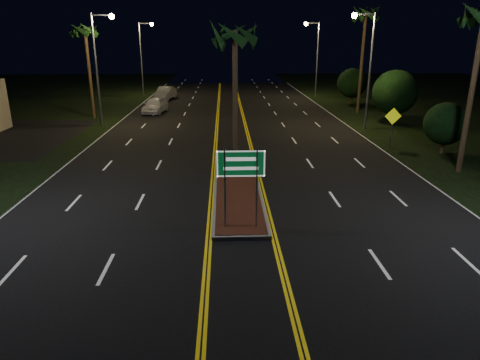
{
  "coord_description": "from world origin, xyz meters",
  "views": [
    {
      "loc": [
        -0.6,
        -12.41,
        7.12
      ],
      "look_at": [
        -0.02,
        3.28,
        1.9
      ],
      "focal_mm": 32.0,
      "sensor_mm": 36.0,
      "label": 1
    }
  ],
  "objects_px": {
    "palm_left_far": "(85,31)",
    "palm_right_far": "(366,15)",
    "median_island": "(237,191)",
    "warning_sign": "(393,121)",
    "streetlight_left_mid": "(100,57)",
    "palm_median": "(235,35)",
    "shrub_near": "(446,124)",
    "car_near": "(155,104)",
    "streetlight_right_mid": "(366,58)",
    "shrub_mid": "(395,92)",
    "streetlight_left_far": "(144,50)",
    "streetlight_right_far": "(315,51)",
    "highway_sign": "(241,171)",
    "shrub_far": "(352,83)",
    "car_far": "(165,92)"
  },
  "relations": [
    {
      "from": "streetlight_left_mid",
      "to": "shrub_mid",
      "type": "xyz_separation_m",
      "value": [
        24.61,
        0.0,
        -2.93
      ]
    },
    {
      "from": "streetlight_left_far",
      "to": "car_far",
      "type": "xyz_separation_m",
      "value": [
        2.87,
        -3.37,
        -4.77
      ]
    },
    {
      "from": "car_near",
      "to": "warning_sign",
      "type": "bearing_deg",
      "value": -31.82
    },
    {
      "from": "highway_sign",
      "to": "shrub_near",
      "type": "xyz_separation_m",
      "value": [
        13.5,
        11.2,
        -0.46
      ]
    },
    {
      "from": "palm_right_far",
      "to": "car_near",
      "type": "distance_m",
      "value": 21.91
    },
    {
      "from": "streetlight_right_mid",
      "to": "palm_median",
      "type": "bearing_deg",
      "value": -132.7
    },
    {
      "from": "highway_sign",
      "to": "warning_sign",
      "type": "distance_m",
      "value": 16.97
    },
    {
      "from": "shrub_near",
      "to": "shrub_mid",
      "type": "xyz_separation_m",
      "value": [
        0.5,
        10.0,
        0.78
      ]
    },
    {
      "from": "streetlight_right_far",
      "to": "warning_sign",
      "type": "height_order",
      "value": "streetlight_right_far"
    },
    {
      "from": "median_island",
      "to": "warning_sign",
      "type": "relative_size",
      "value": 3.82
    },
    {
      "from": "streetlight_left_far",
      "to": "palm_right_far",
      "type": "bearing_deg",
      "value": -30.88
    },
    {
      "from": "median_island",
      "to": "palm_left_far",
      "type": "distance_m",
      "value": 25.76
    },
    {
      "from": "streetlight_left_mid",
      "to": "streetlight_left_far",
      "type": "height_order",
      "value": "same"
    },
    {
      "from": "shrub_mid",
      "to": "car_far",
      "type": "bearing_deg",
      "value": 142.58
    },
    {
      "from": "highway_sign",
      "to": "shrub_far",
      "type": "height_order",
      "value": "shrub_far"
    },
    {
      "from": "palm_left_far",
      "to": "palm_right_far",
      "type": "relative_size",
      "value": 0.85
    },
    {
      "from": "palm_median",
      "to": "streetlight_left_far",
      "type": "bearing_deg",
      "value": 107.58
    },
    {
      "from": "palm_left_far",
      "to": "shrub_near",
      "type": "height_order",
      "value": "palm_left_far"
    },
    {
      "from": "streetlight_left_far",
      "to": "shrub_far",
      "type": "bearing_deg",
      "value": -18.14
    },
    {
      "from": "palm_right_far",
      "to": "car_near",
      "type": "xyz_separation_m",
      "value": [
        -20.29,
        0.74,
        -8.25
      ]
    },
    {
      "from": "palm_right_far",
      "to": "warning_sign",
      "type": "xyz_separation_m",
      "value": [
        -2.0,
        -14.13,
        -7.38
      ]
    },
    {
      "from": "median_island",
      "to": "car_near",
      "type": "bearing_deg",
      "value": 107.51
    },
    {
      "from": "palm_right_far",
      "to": "warning_sign",
      "type": "bearing_deg",
      "value": -98.06
    },
    {
      "from": "shrub_mid",
      "to": "car_far",
      "type": "distance_m",
      "value": 27.44
    },
    {
      "from": "shrub_mid",
      "to": "streetlight_left_mid",
      "type": "bearing_deg",
      "value": 180.0
    },
    {
      "from": "palm_median",
      "to": "palm_left_far",
      "type": "xyz_separation_m",
      "value": [
        -12.8,
        17.5,
        0.47
      ]
    },
    {
      "from": "palm_left_far",
      "to": "shrub_mid",
      "type": "height_order",
      "value": "palm_left_far"
    },
    {
      "from": "median_island",
      "to": "palm_left_far",
      "type": "xyz_separation_m",
      "value": [
        -12.8,
        21.0,
        7.66
      ]
    },
    {
      "from": "shrub_mid",
      "to": "car_near",
      "type": "height_order",
      "value": "shrub_mid"
    },
    {
      "from": "streetlight_right_mid",
      "to": "car_near",
      "type": "distance_m",
      "value": 20.66
    },
    {
      "from": "median_island",
      "to": "shrub_mid",
      "type": "bearing_deg",
      "value": 50.53
    },
    {
      "from": "median_island",
      "to": "shrub_near",
      "type": "height_order",
      "value": "shrub_near"
    },
    {
      "from": "palm_median",
      "to": "car_far",
      "type": "height_order",
      "value": "palm_median"
    },
    {
      "from": "palm_median",
      "to": "car_near",
      "type": "height_order",
      "value": "palm_median"
    },
    {
      "from": "streetlight_right_mid",
      "to": "streetlight_right_far",
      "type": "bearing_deg",
      "value": 90.0
    },
    {
      "from": "shrub_mid",
      "to": "shrub_far",
      "type": "xyz_separation_m",
      "value": [
        -0.2,
        12.0,
        -0.39
      ]
    },
    {
      "from": "palm_left_far",
      "to": "streetlight_right_mid",
      "type": "bearing_deg",
      "value": -14.37
    },
    {
      "from": "streetlight_left_mid",
      "to": "palm_right_far",
      "type": "bearing_deg",
      "value": 14.37
    },
    {
      "from": "highway_sign",
      "to": "car_near",
      "type": "distance_m",
      "value": 28.97
    },
    {
      "from": "streetlight_right_far",
      "to": "streetlight_right_mid",
      "type": "bearing_deg",
      "value": -90.0
    },
    {
      "from": "streetlight_left_far",
      "to": "shrub_mid",
      "type": "height_order",
      "value": "streetlight_left_far"
    },
    {
      "from": "streetlight_left_far",
      "to": "car_far",
      "type": "distance_m",
      "value": 6.51
    },
    {
      "from": "highway_sign",
      "to": "shrub_near",
      "type": "bearing_deg",
      "value": 39.69
    },
    {
      "from": "car_near",
      "to": "shrub_far",
      "type": "bearing_deg",
      "value": 21.18
    },
    {
      "from": "palm_left_far",
      "to": "highway_sign",
      "type": "bearing_deg",
      "value": -63.08
    },
    {
      "from": "median_island",
      "to": "car_far",
      "type": "bearing_deg",
      "value": 102.96
    },
    {
      "from": "median_island",
      "to": "shrub_far",
      "type": "xyz_separation_m",
      "value": [
        13.8,
        29.0,
        2.25
      ]
    },
    {
      "from": "highway_sign",
      "to": "streetlight_left_mid",
      "type": "distance_m",
      "value": 23.93
    },
    {
      "from": "palm_median",
      "to": "shrub_near",
      "type": "height_order",
      "value": "palm_median"
    },
    {
      "from": "streetlight_right_mid",
      "to": "palm_left_far",
      "type": "height_order",
      "value": "streetlight_right_mid"
    }
  ]
}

